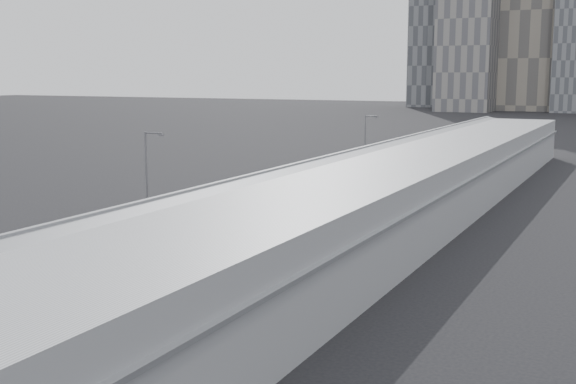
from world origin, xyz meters
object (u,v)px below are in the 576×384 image
Objects in this scene: street_lamp_near at (148,180)px; suv at (411,155)px; bus_4 at (280,207)px; shipping_container at (373,160)px; bus_2 at (107,270)px; street_lamp_far at (366,139)px; bus_7 at (409,163)px; bus_5 at (342,187)px; bus_6 at (387,172)px; bus_3 at (201,235)px.

suv is (1.63, 72.57, -4.90)m from street_lamp_near.
bus_4 is 2.31× the size of shipping_container.
street_lamp_far is at bearing 99.14° from bus_2.
bus_7 reaches higher than suv.
street_lamp_near is at bearing 120.37° from bus_2.
bus_2 is at bearing -93.74° from bus_5.
shipping_container is at bearing 99.16° from bus_2.
street_lamp_far is at bearing -170.14° from bus_7.
bus_7 is 2.14× the size of shipping_container.
street_lamp_far is 1.67× the size of suv.
shipping_container is at bearing 93.95° from bus_4.
street_lamp_near reaches higher than bus_2.
bus_6 is 15.71m from shipping_container.
bus_3 is 1.03× the size of bus_6.
bus_5 is at bearing 93.60° from bus_2.
bus_6 is 12.44m from street_lamp_far.
bus_5 is (0.32, 29.73, -0.07)m from bus_3.
bus_7 reaches higher than bus_5.
bus_3 is at bearing -94.09° from bus_5.
suv is at bearing 97.87° from bus_3.
street_lamp_near is at bearing -100.05° from bus_7.
bus_6 reaches higher than shipping_container.
bus_6 reaches higher than bus_5.
bus_7 is at bearing -75.37° from suv.
bus_4 reaches higher than suv.
street_lamp_far is (-5.97, 54.46, 3.41)m from bus_3.
bus_6 is 43.59m from street_lamp_near.
suv is (-5.28, 18.48, -0.84)m from bus_7.
bus_4 is at bearing 94.24° from bus_2.
suv is at bearing 99.89° from bus_6.
bus_6 is at bearing 80.30° from street_lamp_near.
bus_4 is 15.38m from bus_5.
bus_6 is at bearing 84.34° from bus_4.
bus_4 is 60.20m from suv.
bus_3 is at bearing -87.52° from suv.
shipping_container is 1.15× the size of suv.
street_lamp_far reaches higher than bus_2.
street_lamp_far is at bearing -93.46° from shipping_container.
bus_6 is at bearing 93.26° from bus_2.
suv is at bearing 97.25° from bus_2.
shipping_container is (-7.10, 14.02, -0.22)m from bus_6.
bus_3 reaches higher than suv.
bus_5 is at bearing -85.94° from shipping_container.
bus_3 is 14.35m from bus_4.
shipping_container is (0.21, 56.80, -4.25)m from street_lamp_near.
bus_2 is 26.03m from bus_4.
bus_6 is 11.32m from bus_7.
bus_3 is at bearing -91.84° from bus_6.
bus_3 reaches higher than shipping_container.
bus_3 is 1.53× the size of street_lamp_far.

